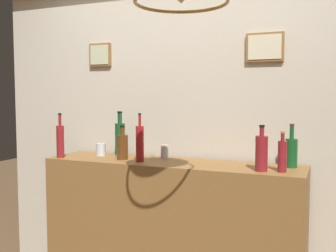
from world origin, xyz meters
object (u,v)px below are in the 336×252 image
Objects in this scene: liquor_bottle_brandy at (261,153)px; glass_tumbler_highball at (101,149)px; liquor_bottle_vodka at (123,146)px; liquor_bottle_bourbon at (291,152)px; liquor_bottle_vermouth at (60,140)px; liquor_bottle_scotch at (282,155)px; liquor_bottle_tequila at (140,143)px; glass_tumbler_rocks at (164,152)px; liquor_bottle_sherry at (120,138)px.

liquor_bottle_brandy is 1.24m from glass_tumbler_highball.
liquor_bottle_vodka is 0.88× the size of liquor_bottle_bourbon.
glass_tumbler_highball is (-1.38, -0.04, -0.05)m from liquor_bottle_bourbon.
liquor_bottle_scotch is at bearing 2.18° from liquor_bottle_vermouth.
liquor_bottle_vodka is 0.17m from liquor_bottle_tequila.
liquor_bottle_sherry is at bearing 177.22° from glass_tumbler_rocks.
liquor_bottle_sherry reaches higher than glass_tumbler_rocks.
liquor_bottle_tequila is 1.00m from liquor_bottle_bourbon.
liquor_bottle_tequila is (0.28, -0.21, -0.00)m from liquor_bottle_sherry.
liquor_bottle_sherry is 0.17m from glass_tumbler_highball.
liquor_bottle_vermouth is at bearing -171.52° from liquor_bottle_bourbon.
liquor_bottle_brandy reaches higher than liquor_bottle_scotch.
liquor_bottle_vodka is at bearing 177.71° from liquor_bottle_scotch.
liquor_bottle_vermouth reaches higher than glass_tumbler_rocks.
liquor_bottle_sherry reaches higher than glass_tumbler_highball.
glass_tumbler_highball is (-1.35, 0.14, -0.05)m from liquor_bottle_scotch.
liquor_bottle_tequila reaches higher than liquor_bottle_scotch.
glass_tumbler_rocks is (0.72, 0.25, -0.08)m from liquor_bottle_vermouth.
liquor_bottle_sherry is at bearing 168.09° from liquor_bottle_brandy.
liquor_bottle_scotch is at bearing 9.35° from liquor_bottle_brandy.
liquor_bottle_sherry is 0.44m from liquor_bottle_vermouth.
liquor_bottle_bourbon is 0.85× the size of liquor_bottle_vermouth.
liquor_bottle_scotch is at bearing -2.29° from liquor_bottle_vodka.
liquor_bottle_tequila is at bearing -18.58° from glass_tumbler_highball.
liquor_bottle_vermouth is (-0.46, -0.10, 0.03)m from liquor_bottle_vodka.
glass_tumbler_rocks is (0.26, 0.15, -0.05)m from liquor_bottle_vodka.
liquor_bottle_brandy reaches higher than glass_tumbler_rocks.
liquor_bottle_vodka is at bearing 12.71° from liquor_bottle_vermouth.
glass_tumbler_highball is at bearing 161.42° from liquor_bottle_tequila.
liquor_bottle_tequila is at bearing -14.97° from liquor_bottle_vodka.
liquor_bottle_bourbon is (0.03, 0.18, 0.00)m from liquor_bottle_scotch.
liquor_bottle_scotch is 1.11m from liquor_bottle_vodka.
liquor_bottle_sherry is 0.35m from liquor_bottle_tequila.
liquor_bottle_brandy is 0.99m from liquor_bottle_vodka.
liquor_bottle_sherry is at bearing 124.54° from liquor_bottle_vodka.
liquor_bottle_tequila reaches higher than liquor_bottle_vodka.
liquor_bottle_scotch is 0.88× the size of liquor_bottle_brandy.
liquor_bottle_scotch is 0.87m from glass_tumbler_rocks.
liquor_bottle_scotch is 1.00× the size of liquor_bottle_vodka.
glass_tumbler_highball is at bearing 174.24° from liquor_bottle_scotch.
liquor_bottle_bourbon is (1.14, 0.13, 0.00)m from liquor_bottle_vodka.
glass_tumbler_rocks is at bearing 62.53° from liquor_bottle_tequila.
liquor_bottle_bourbon is 2.93× the size of glass_tumbler_highball.
liquor_bottle_sherry is 1.26m from liquor_bottle_bourbon.
liquor_bottle_sherry is (-1.22, 0.21, 0.03)m from liquor_bottle_scotch.
liquor_bottle_sherry is 3.54× the size of glass_tumbler_highball.
liquor_bottle_sherry is at bearing 38.36° from liquor_bottle_vermouth.
liquor_bottle_scotch is 0.88× the size of liquor_bottle_bourbon.
glass_tumbler_highball is (0.22, 0.20, -0.08)m from liquor_bottle_vermouth.
liquor_bottle_vodka reaches higher than glass_tumbler_rocks.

